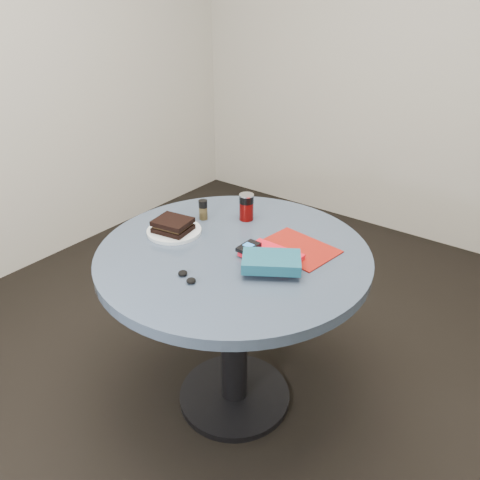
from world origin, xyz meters
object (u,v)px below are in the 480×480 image
Objects in this scene: plate at (174,231)px; red_book at (271,255)px; table at (234,287)px; novel at (271,262)px; pepper_grinder at (203,210)px; magazine at (297,248)px; mp3_player at (249,247)px; soda_can at (246,207)px; sandwich at (173,225)px; headphones at (187,277)px.

red_book is (0.41, 0.06, 0.01)m from plate.
novel is (0.19, -0.04, 0.20)m from table.
pepper_grinder is 0.48m from novel.
plate is at bearing -150.00° from magazine.
red_book is 0.09m from novel.
plate is 2.35× the size of mp3_player.
table is 5.03× the size of red_book.
novel is (0.31, -0.28, -0.02)m from soda_can.
sandwich is 0.48m from magazine.
soda_can is (-0.11, 0.23, 0.22)m from table.
pepper_grinder is (0.01, 0.16, 0.04)m from plate.
mp3_player is (0.33, 0.04, 0.02)m from plate.
red_book reaches higher than magazine.
headphones is (0.25, -0.38, -0.03)m from pepper_grinder.
magazine is 0.43m from headphones.
sandwich is 0.41m from red_book.
table is at bearing -26.92° from pepper_grinder.
novel is 0.14m from mp3_player.
magazine is (0.45, 0.18, -0.03)m from sandwich.
sandwich reaches higher than novel.
mp3_player is at bearing -163.31° from red_book.
red_book is at bearing 11.81° from table.
soda_can is at bearing 102.78° from headphones.
table is at bearing -133.07° from magazine.
table is 0.29m from magazine.
novel is (0.05, -0.07, 0.03)m from red_book.
sandwich reaches higher than mp3_player.
headphones is at bearing -90.73° from table.
novel is at bearing -78.41° from magazine.
mp3_player is (0.32, -0.12, -0.01)m from pepper_grinder.
red_book is (0.41, 0.07, -0.02)m from sandwich.
pepper_grinder reaches higher than plate.
red_book is at bearing 90.60° from novel.
red_book is at bearing 8.48° from plate.
pepper_grinder is at bearing 159.04° from mp3_player.
pepper_grinder reaches higher than novel.
soda_can reaches higher than plate.
pepper_grinder is 0.31× the size of magazine.
mp3_player is at bearing -122.91° from magazine.
sandwich is 1.63× the size of headphones.
red_book is at bearing 61.87° from headphones.
sandwich is at bearing -148.89° from magazine.
magazine is 2.92× the size of headphones.
novel is at bearing -55.27° from red_book.
soda_can is (0.15, 0.27, 0.02)m from sandwich.
headphones is (-0.20, -0.20, -0.03)m from novel.
sandwich is (0.00, -0.01, 0.03)m from plate.
plate is 0.17m from pepper_grinder.
table is at bearing -64.37° from soda_can.
headphones is at bearing -106.82° from magazine.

